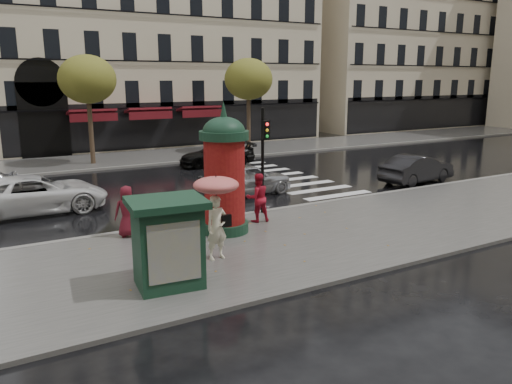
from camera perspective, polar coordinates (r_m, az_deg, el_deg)
ground at (r=16.71m, az=1.89°, el=-5.48°), size 160.00×160.00×0.00m
near_sidewalk at (r=16.29m, az=2.82°, el=-5.75°), size 90.00×7.00×0.12m
far_sidewalk at (r=33.95m, az=-15.13°, el=3.62°), size 90.00×6.00×0.12m
near_kerb at (r=19.19m, az=-2.79°, el=-2.82°), size 90.00×0.25×0.14m
far_kerb at (r=31.09m, az=-13.72°, el=2.90°), size 90.00×0.25×0.14m
zebra_crossing at (r=27.68m, az=2.11°, el=1.93°), size 3.60×11.75×0.01m
bldg_far_corner at (r=46.20m, az=-12.07°, el=20.14°), size 26.00×14.00×22.90m
bldg_far_right at (r=60.99m, az=15.27°, el=18.15°), size 24.00×14.00×22.90m
tree_far_left at (r=32.13m, az=-18.73°, el=12.06°), size 3.40×3.40×6.64m
tree_far_right at (r=35.95m, az=-0.86°, el=12.74°), size 3.40×3.40×6.64m
woman_umbrella at (r=14.24m, az=-4.54°, el=-1.33°), size 1.31×1.31×2.51m
woman_red at (r=18.15m, az=0.18°, el=-0.65°), size 0.96×0.80×1.79m
man_burgundy at (r=16.99m, az=-14.49°, el=-2.15°), size 0.92×0.68×1.71m
morris_column at (r=16.72m, az=-3.63°, el=2.44°), size 1.64×1.64×4.42m
traffic_light at (r=19.03m, az=0.88°, el=4.78°), size 0.26×0.38×4.06m
newsstand at (r=12.70m, az=-10.04°, el=-5.60°), size 2.02×1.76×2.25m
car_silver at (r=22.82m, az=-1.22°, el=1.49°), size 4.60×2.24×1.51m
car_darkgrey at (r=26.89m, az=17.92°, el=2.54°), size 4.55×2.07×1.45m
car_white at (r=21.63m, az=-23.89°, el=-0.24°), size 5.50×2.54×1.53m
car_black at (r=30.77m, az=-4.47°, el=4.27°), size 4.83×2.34×1.35m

